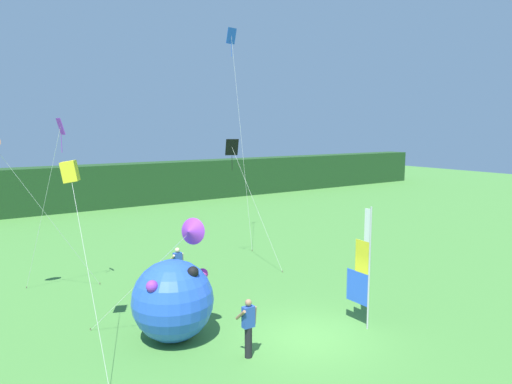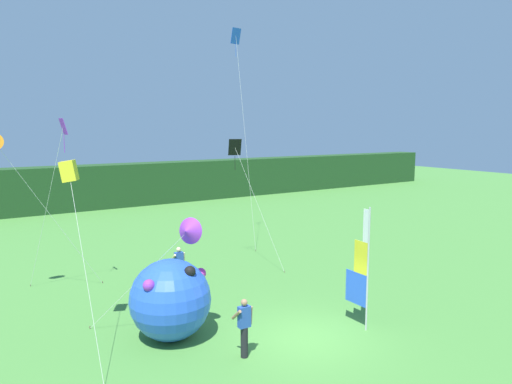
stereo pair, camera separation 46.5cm
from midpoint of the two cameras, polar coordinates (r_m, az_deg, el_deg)
name	(u,v)px [view 1 (the left image)]	position (r m, az deg, el deg)	size (l,w,h in m)	color
ground_plane	(307,338)	(15.80, 5.35, -17.39)	(120.00, 120.00, 0.00)	#478438
distant_treeline	(79,188)	(41.20, -21.11, 0.48)	(80.00, 2.40, 3.65)	#1E421E
banner_flag	(363,269)	(16.26, 12.10, -9.22)	(0.06, 1.03, 4.18)	#B7B7BC
person_near_banner	(178,266)	(20.30, -10.22, -8.91)	(0.55, 0.48, 1.72)	black
person_mid_field	(248,326)	(14.21, -1.92, -16.11)	(0.55, 0.48, 1.79)	black
inflatable_balloon	(173,300)	(15.43, -11.00, -12.87)	(2.61, 2.60, 2.60)	blue
folding_chair	(165,285)	(19.28, -11.80, -11.13)	(0.51, 0.51, 0.89)	#BCBCC1
kite_blue_diamond_0	(233,52)	(27.30, -3.36, 16.78)	(0.65, 2.57, 12.28)	brown
kite_purple_diamond_2	(58,140)	(20.08, -23.70, 5.81)	(1.52, 1.93, 7.11)	brown
kite_yellow_box_3	(70,172)	(15.31, -22.62, 2.23)	(0.64, 3.74, 5.76)	brown
kite_purple_delta_4	(190,232)	(14.74, -8.94, -4.81)	(2.98, 2.97, 3.98)	brown
kite_black_diamond_5	(234,153)	(23.04, -3.29, 4.80)	(1.33, 3.24, 6.20)	brown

